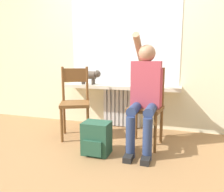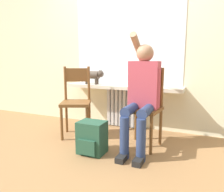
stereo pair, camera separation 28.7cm
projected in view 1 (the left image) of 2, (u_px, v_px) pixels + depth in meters
ground_plane at (94, 157)px, 2.36m from camera, size 12.00×12.00×0.00m
wall_with_window at (124, 39)px, 3.30m from camera, size 7.00×0.06×2.70m
radiator at (122, 107)px, 3.40m from camera, size 0.59×0.08×0.61m
windowsill at (120, 87)px, 3.24m from camera, size 1.74×0.31×0.05m
window_glass at (123, 39)px, 3.27m from camera, size 1.67×0.01×1.35m
chair_left at (75, 101)px, 2.93m from camera, size 0.50×0.50×0.94m
chair_right at (146, 106)px, 2.65m from camera, size 0.42×0.42×0.94m
person at (145, 91)px, 2.51m from camera, size 0.36×0.96×1.35m
cat at (90, 75)px, 3.31m from camera, size 0.45×0.12×0.23m
backpack at (97, 138)px, 2.41m from camera, size 0.30×0.26×0.36m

